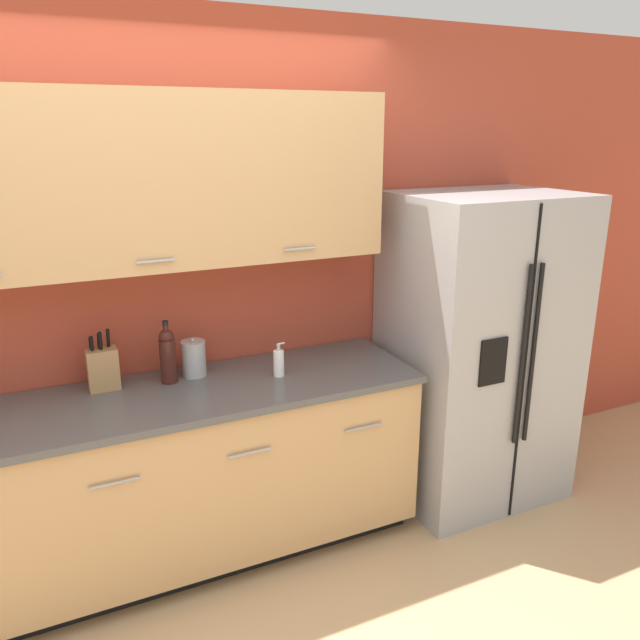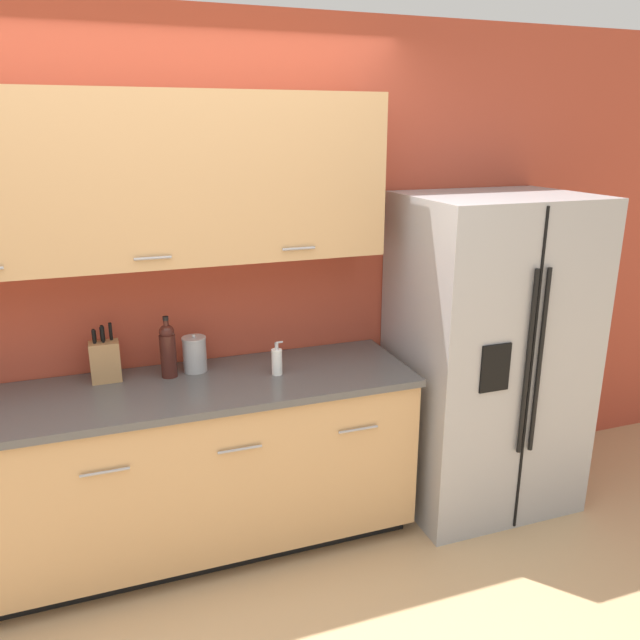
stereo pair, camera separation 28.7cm
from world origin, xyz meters
TOP-DOWN VIEW (x-y plane):
  - wall_back at (-0.01, 1.24)m, footprint 10.00×0.39m
  - counter_unit at (-0.05, 0.95)m, footprint 2.41×0.64m
  - refrigerator at (1.68, 0.89)m, footprint 0.94×0.77m
  - knife_block at (-0.29, 1.13)m, footprint 0.14×0.09m
  - wine_bottle at (0.00, 1.08)m, footprint 0.08×0.08m
  - soap_dispenser at (0.50, 0.93)m, footprint 0.06×0.05m
  - steel_canister at (0.13, 1.11)m, footprint 0.12×0.12m

SIDE VIEW (x-z plane):
  - counter_unit at x=-0.05m, z-range 0.01..0.90m
  - refrigerator at x=1.68m, z-range 0.00..1.73m
  - soap_dispenser at x=0.50m, z-range 0.88..1.05m
  - steel_canister at x=0.13m, z-range 0.89..1.08m
  - knife_block at x=-0.29m, z-range 0.86..1.14m
  - wine_bottle at x=0.00m, z-range 0.88..1.19m
  - wall_back at x=-0.01m, z-range 0.16..2.76m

